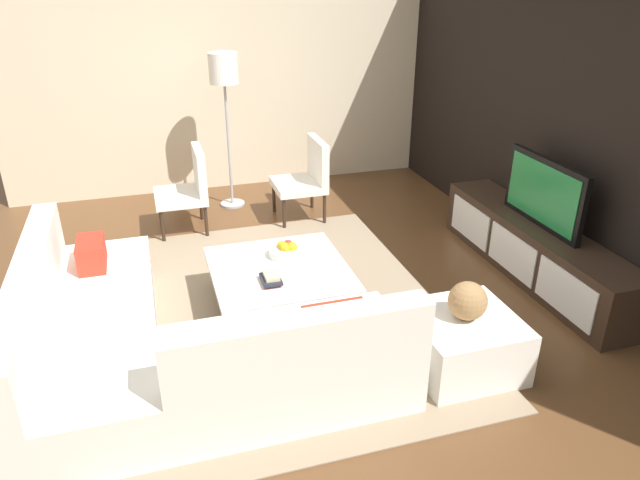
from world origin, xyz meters
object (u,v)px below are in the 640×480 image
accent_chair_near (189,185)px  fruit_bowl (286,250)px  media_console (534,250)px  accent_chair_far (307,175)px  coffee_table (280,287)px  floor_lamp (224,79)px  television (544,193)px  decorative_ball (468,301)px  book_stack (271,279)px  ottoman (462,342)px  sectional_couch (163,342)px

accent_chair_near → fruit_bowl: accent_chair_near is taller
media_console → accent_chair_far: accent_chair_far is taller
coffee_table → floor_lamp: floor_lamp is taller
television → decorative_ball: bearing=-51.8°
accent_chair_near → decorative_ball: bearing=24.0°
decorative_ball → floor_lamp: bearing=-163.4°
media_console → fruit_bowl: 2.22m
coffee_table → accent_chair_far: bearing=157.7°
television → book_stack: size_ratio=4.71×
ottoman → book_stack: bearing=-127.6°
sectional_couch → fruit_bowl: 1.32m
media_console → sectional_couch: sectional_couch is taller
floor_lamp → accent_chair_far: bearing=51.4°
accent_chair_near → book_stack: 2.08m
decorative_ball → coffee_table: bearing=-136.9°
television → accent_chair_far: 2.47m
floor_lamp → book_stack: 2.80m
media_console → television: bearing=90.0°
sectional_couch → fruit_bowl: bearing=127.2°
sectional_couch → ottoman: bearing=76.1°
accent_chair_far → coffee_table: bearing=-28.2°
media_console → decorative_ball: decorative_ball is taller
ottoman → fruit_bowl: (-1.28, -0.93, 0.23)m
coffee_table → decorative_ball: decorative_ball is taller
sectional_couch → coffee_table: size_ratio=2.24×
accent_chair_near → decorative_ball: accent_chair_near is taller
accent_chair_near → television: bearing=51.8°
accent_chair_near → accent_chair_far: 1.25m
accent_chair_far → book_stack: accent_chair_far is taller
fruit_bowl → decorative_ball: size_ratio=1.07×
coffee_table → accent_chair_far: size_ratio=1.24×
television → decorative_ball: size_ratio=3.77×
media_console → coffee_table: (-0.10, -2.30, -0.05)m
television → sectional_couch: 3.32m
coffee_table → television: bearing=87.5°
coffee_table → fruit_bowl: 0.31m
floor_lamp → accent_chair_far: size_ratio=1.97×
television → ottoman: television is taller
sectional_couch → accent_chair_far: (-2.40, 1.68, 0.21)m
fruit_bowl → accent_chair_far: bearing=158.6°
sectional_couch → floor_lamp: floor_lamp is taller
sectional_couch → media_console: bearing=99.0°
media_console → book_stack: size_ratio=11.09×
accent_chair_far → fruit_bowl: bearing=-27.3°
television → fruit_bowl: television is taller
accent_chair_near → accent_chair_far: bearing=84.7°
media_console → television: size_ratio=2.35×
television → fruit_bowl: (-0.28, -2.19, -0.36)m
floor_lamp → book_stack: floor_lamp is taller
book_stack → accent_chair_near: bearing=-168.8°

